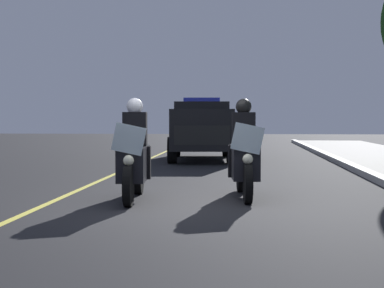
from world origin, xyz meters
The scene contains 5 objects.
ground_plane centered at (0.00, 0.00, 0.00)m, with size 80.00×80.00×0.00m, color black.
lane_stripe_center centered at (0.00, -2.19, 0.00)m, with size 48.00×0.12×0.01m, color #E0D14C.
police_motorcycle_lead_left centered at (-0.45, -0.89, 0.70)m, with size 2.14×0.62×1.72m.
police_motorcycle_lead_right centered at (-0.92, 0.96, 0.70)m, with size 2.14×0.62×1.72m.
police_suv centered at (-9.92, -0.42, 1.07)m, with size 5.03×2.37×2.05m.
Camera 1 is at (9.06, 0.92, 1.38)m, focal length 53.84 mm.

